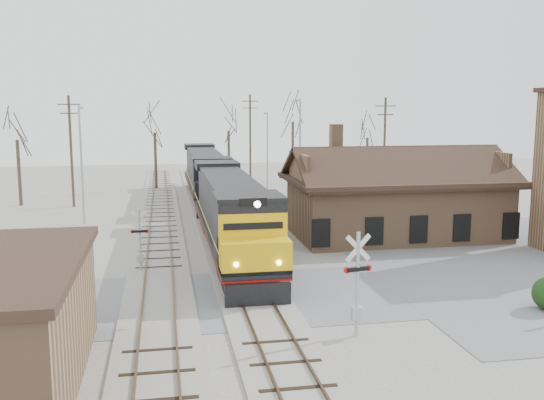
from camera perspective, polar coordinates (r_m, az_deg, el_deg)
The scene contains 21 objects.
ground at distance 29.70m, azimuth -1.82°, elevation -9.12°, with size 140.00×140.00×0.00m, color #A49F94.
road at distance 29.69m, azimuth -1.82°, elevation -9.09°, with size 60.00×9.00×0.03m, color slate.
parking_lot at distance 39.92m, azimuth 23.84°, elevation -5.16°, with size 22.00×26.00×0.03m, color slate.
track_main at distance 44.09m, azimuth -4.70°, elevation -3.09°, with size 3.40×90.00×0.24m.
track_siding at distance 43.90m, azimuth -10.56°, elevation -3.27°, with size 3.40×90.00×0.24m.
depot at distance 43.61m, azimuth 11.54°, elevation -0.25°, with size 15.20×9.31×7.90m.
locomotive_lead at distance 37.47m, azimuth -3.80°, elevation -1.30°, with size 3.29×22.05×4.90m.
locomotive_trailing at distance 59.50m, azimuth -6.25°, elevation 2.43°, with size 3.29×22.05×4.64m.
crossbuck_near at distance 24.50m, azimuth 8.03°, elevation -8.24°, with size 1.21×0.32×4.28m.
crossbuck_far at distance 34.41m, azimuth -12.33°, elevation -3.89°, with size 1.01×0.27×3.55m.
streetlight_a at distance 49.46m, azimuth -17.50°, elevation 3.76°, with size 0.25×2.04×9.19m.
streetlight_b at distance 53.28m, azimuth 2.61°, elevation 4.82°, with size 0.25×2.04×9.79m.
streetlight_c at distance 67.07m, azimuth -0.46°, elevation 5.09°, with size 0.25×2.04×8.51m.
utility_pole_a at distance 57.95m, azimuth -18.39°, elevation 4.55°, with size 2.00×0.24×10.12m.
utility_pole_b at distance 72.78m, azimuth -2.06°, elevation 5.94°, with size 2.00×0.24×10.54m.
utility_pole_c at distance 59.15m, azimuth 10.53°, elevation 4.86°, with size 2.00×0.24×9.97m.
tree_a at distance 60.33m, azimuth -22.92°, elevation 6.18°, with size 4.07×4.07×9.98m.
tree_b at distance 68.27m, azimuth -11.00°, elevation 7.11°, with size 4.19×4.19×10.27m.
tree_c at distance 74.12m, azimuth -4.12°, elevation 7.31°, with size 4.14×4.14×10.14m.
tree_d at distance 70.79m, azimuth 1.98°, elevation 8.36°, with size 4.92×4.92×12.04m.
tree_e at distance 72.20m, azimuth 8.99°, elevation 6.53°, with size 3.67×3.67×8.99m.
Camera 1 is at (-4.13, -27.95, 9.14)m, focal length 40.00 mm.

